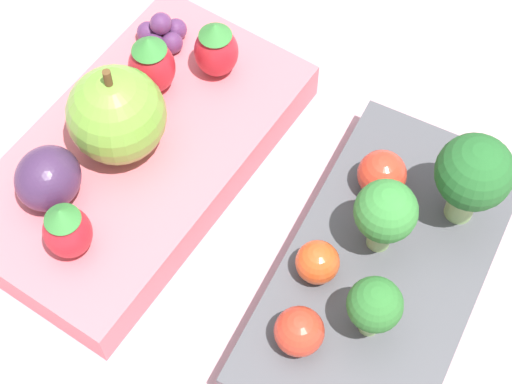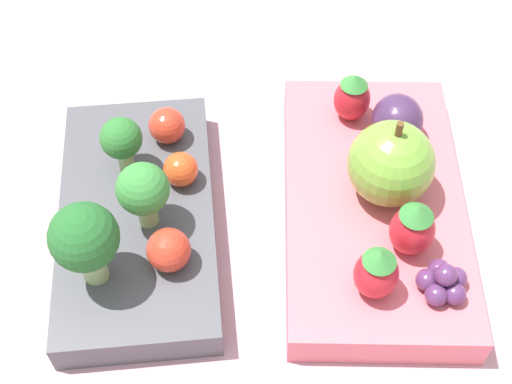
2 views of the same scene
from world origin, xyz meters
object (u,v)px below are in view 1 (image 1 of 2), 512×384
at_px(broccoli_floret_0, 375,306).
at_px(plum, 48,178).
at_px(broccoli_floret_2, 473,175).
at_px(cherry_tomato_1, 299,331).
at_px(bento_box_fruit, 139,156).
at_px(grape_cluster, 162,33).
at_px(strawberry_0, 151,64).
at_px(apple, 116,115).
at_px(cherry_tomato_0, 318,262).
at_px(strawberry_1, 67,230).
at_px(strawberry_2, 216,49).
at_px(broccoli_floret_1, 386,211).
at_px(cherry_tomato_2, 382,174).
at_px(bento_box_savoury, 382,275).

relative_size(broccoli_floret_0, plum, 1.13).
distance_m(broccoli_floret_2, cherry_tomato_1, 0.12).
bearing_deg(bento_box_fruit, grape_cluster, -159.97).
bearing_deg(broccoli_floret_0, strawberry_0, -114.07).
xyz_separation_m(broccoli_floret_2, apple, (0.05, -0.19, -0.01)).
distance_m(cherry_tomato_0, strawberry_0, 0.16).
bearing_deg(broccoli_floret_2, bento_box_fruit, -75.47).
distance_m(cherry_tomato_1, strawberry_1, 0.13).
bearing_deg(strawberry_2, broccoli_floret_2, 82.16).
bearing_deg(cherry_tomato_0, broccoli_floret_0, 67.95).
bearing_deg(broccoli_floret_1, grape_cluster, -109.73).
distance_m(bento_box_fruit, cherry_tomato_2, 0.14).
distance_m(broccoli_floret_2, apple, 0.20).
distance_m(bento_box_savoury, cherry_tomato_1, 0.07).
relative_size(cherry_tomato_1, grape_cluster, 0.82).
relative_size(broccoli_floret_2, cherry_tomato_1, 2.44).
distance_m(cherry_tomato_0, strawberry_2, 0.15).
height_order(bento_box_fruit, grape_cluster, grape_cluster).
height_order(bento_box_savoury, strawberry_2, strawberry_2).
height_order(broccoli_floret_2, strawberry_1, broccoli_floret_2).
xyz_separation_m(cherry_tomato_2, apple, (0.04, -0.14, 0.02)).
height_order(broccoli_floret_2, strawberry_0, broccoli_floret_2).
height_order(apple, strawberry_1, apple).
bearing_deg(plum, grape_cluster, -177.92).
xyz_separation_m(cherry_tomato_2, strawberry_2, (-0.03, -0.12, 0.01)).
relative_size(bento_box_savoury, grape_cluster, 6.29).
bearing_deg(grape_cluster, cherry_tomato_0, 58.08).
distance_m(cherry_tomato_0, grape_cluster, 0.18).
height_order(bento_box_fruit, cherry_tomato_1, cherry_tomato_1).
bearing_deg(strawberry_1, cherry_tomato_2, 131.24).
xyz_separation_m(strawberry_2, grape_cluster, (-0.00, -0.04, -0.01)).
height_order(strawberry_2, plum, strawberry_2).
bearing_deg(plum, cherry_tomato_2, 120.14).
bearing_deg(bento_box_savoury, grape_cluster, -111.97).
distance_m(cherry_tomato_1, plum, 0.16).
relative_size(apple, grape_cluster, 2.10).
relative_size(broccoli_floret_1, grape_cluster, 1.63).
height_order(broccoli_floret_2, plum, broccoli_floret_2).
xyz_separation_m(cherry_tomato_2, strawberry_1, (0.11, -0.13, 0.01)).
height_order(bento_box_fruit, strawberry_0, strawberry_0).
height_order(bento_box_savoury, apple, apple).
height_order(cherry_tomato_1, strawberry_2, strawberry_2).
height_order(bento_box_fruit, broccoli_floret_0, broccoli_floret_0).
height_order(apple, grape_cluster, apple).
bearing_deg(strawberry_0, strawberry_1, 9.47).
relative_size(cherry_tomato_0, strawberry_2, 0.58).
bearing_deg(strawberry_1, broccoli_floret_2, 124.37).
bearing_deg(cherry_tomato_2, plum, -59.86).
xyz_separation_m(bento_box_savoury, grape_cluster, (-0.08, -0.19, 0.02)).
height_order(broccoli_floret_2, cherry_tomato_2, broccoli_floret_2).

